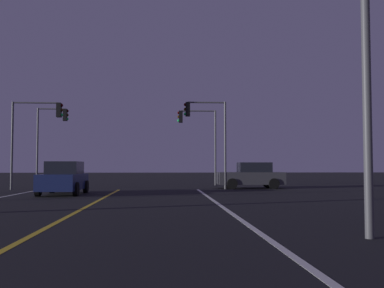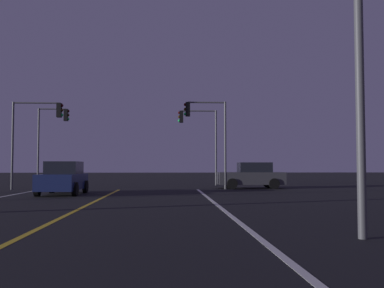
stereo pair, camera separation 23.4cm
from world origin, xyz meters
name	(u,v)px [view 1 (the left image)]	position (x,y,z in m)	size (l,w,h in m)	color
lane_edge_right	(248,225)	(4.87, 10.68, 0.00)	(0.16, 33.37, 0.01)	silver
lane_center_divider	(49,226)	(0.00, 10.68, 0.00)	(0.16, 33.37, 0.01)	gold
car_oncoming	(64,179)	(-2.38, 22.96, 0.82)	(2.02, 4.30, 1.70)	black
car_crossing_side	(251,176)	(8.51, 28.72, 0.82)	(4.30, 2.02, 1.70)	black
traffic_light_near_right	(206,124)	(5.43, 27.87, 4.12)	(2.73, 0.36, 5.59)	#4C4C51
traffic_light_near_left	(37,124)	(-5.19, 27.87, 4.07)	(3.17, 0.36, 5.47)	#4C4C51
traffic_light_far_right	(198,130)	(5.31, 33.37, 4.22)	(2.98, 0.36, 5.72)	#4C4C51
traffic_light_far_left	(52,129)	(-5.64, 33.37, 4.24)	(2.34, 0.36, 5.80)	#4C4C51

